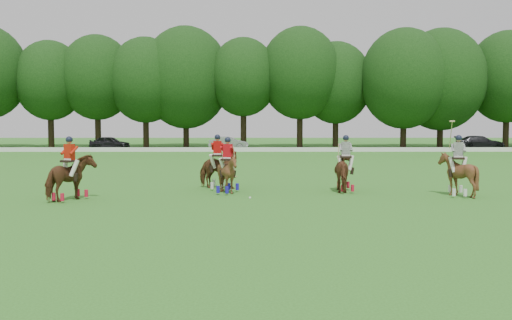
{
  "coord_description": "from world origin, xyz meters",
  "views": [
    {
      "loc": [
        1.11,
        -19.24,
        2.95
      ],
      "look_at": [
        1.23,
        4.2,
        1.4
      ],
      "focal_mm": 40.0,
      "sensor_mm": 36.0,
      "label": 1
    }
  ],
  "objects_px": {
    "car_mid": "(229,143)",
    "polo_red_b": "(218,169)",
    "car_right": "(480,143)",
    "polo_stripe_b": "(458,174)",
    "polo_stripe_a": "(346,171)",
    "car_left": "(110,143)",
    "polo_red_a": "(70,177)",
    "polo_red_c": "(228,173)",
    "polo_ball": "(250,198)"
  },
  "relations": [
    {
      "from": "polo_red_a",
      "to": "polo_stripe_a",
      "type": "bearing_deg",
      "value": 14.35
    },
    {
      "from": "polo_stripe_b",
      "to": "polo_stripe_a",
      "type": "bearing_deg",
      "value": 160.5
    },
    {
      "from": "polo_red_b",
      "to": "polo_red_c",
      "type": "distance_m",
      "value": 1.65
    },
    {
      "from": "car_right",
      "to": "car_mid",
      "type": "bearing_deg",
      "value": 93.01
    },
    {
      "from": "polo_ball",
      "to": "polo_red_c",
      "type": "bearing_deg",
      "value": 117.85
    },
    {
      "from": "car_left",
      "to": "polo_stripe_b",
      "type": "xyz_separation_m",
      "value": [
        23.74,
        -39.08,
        0.16
      ]
    },
    {
      "from": "car_right",
      "to": "polo_red_b",
      "type": "relative_size",
      "value": 2.14
    },
    {
      "from": "polo_ball",
      "to": "polo_red_b",
      "type": "bearing_deg",
      "value": 113.59
    },
    {
      "from": "car_left",
      "to": "car_right",
      "type": "distance_m",
      "value": 40.23
    },
    {
      "from": "polo_red_c",
      "to": "polo_ball",
      "type": "xyz_separation_m",
      "value": [
        0.93,
        -1.76,
        -0.8
      ]
    },
    {
      "from": "polo_red_b",
      "to": "polo_stripe_a",
      "type": "distance_m",
      "value": 5.6
    },
    {
      "from": "car_mid",
      "to": "polo_red_b",
      "type": "height_order",
      "value": "polo_red_b"
    },
    {
      "from": "polo_red_a",
      "to": "polo_stripe_a",
      "type": "distance_m",
      "value": 11.2
    },
    {
      "from": "car_mid",
      "to": "polo_ball",
      "type": "distance_m",
      "value": 40.02
    },
    {
      "from": "polo_stripe_a",
      "to": "car_mid",
      "type": "bearing_deg",
      "value": 99.98
    },
    {
      "from": "car_right",
      "to": "polo_stripe_a",
      "type": "xyz_separation_m",
      "value": [
        -20.74,
        -37.58,
        0.13
      ]
    },
    {
      "from": "polo_stripe_a",
      "to": "polo_red_b",
      "type": "bearing_deg",
      "value": 170.03
    },
    {
      "from": "car_left",
      "to": "polo_red_b",
      "type": "relative_size",
      "value": 1.78
    },
    {
      "from": "polo_stripe_a",
      "to": "car_left",
      "type": "bearing_deg",
      "value": 117.42
    },
    {
      "from": "polo_red_a",
      "to": "car_left",
      "type": "bearing_deg",
      "value": 102.09
    },
    {
      "from": "polo_red_a",
      "to": "car_mid",
      "type": "bearing_deg",
      "value": 84.0
    },
    {
      "from": "car_mid",
      "to": "polo_red_b",
      "type": "bearing_deg",
      "value": -176.35
    },
    {
      "from": "car_mid",
      "to": "car_left",
      "type": "bearing_deg",
      "value": 91.94
    },
    {
      "from": "car_left",
      "to": "car_mid",
      "type": "xyz_separation_m",
      "value": [
        12.88,
        0.0,
        -0.03
      ]
    },
    {
      "from": "car_left",
      "to": "polo_ball",
      "type": "relative_size",
      "value": 47.76
    },
    {
      "from": "polo_red_b",
      "to": "polo_stripe_b",
      "type": "xyz_separation_m",
      "value": [
        9.77,
        -2.48,
        0.02
      ]
    },
    {
      "from": "car_mid",
      "to": "polo_stripe_b",
      "type": "distance_m",
      "value": 40.56
    },
    {
      "from": "polo_red_a",
      "to": "polo_red_c",
      "type": "distance_m",
      "value": 6.24
    },
    {
      "from": "car_mid",
      "to": "polo_stripe_b",
      "type": "xyz_separation_m",
      "value": [
        10.86,
        -39.08,
        0.19
      ]
    },
    {
      "from": "car_right",
      "to": "polo_ball",
      "type": "bearing_deg",
      "value": 151.16
    },
    {
      "from": "car_mid",
      "to": "polo_red_c",
      "type": "relative_size",
      "value": 1.83
    },
    {
      "from": "polo_red_a",
      "to": "polo_ball",
      "type": "xyz_separation_m",
      "value": [
        6.78,
        0.42,
        -0.84
      ]
    },
    {
      "from": "polo_red_a",
      "to": "polo_red_b",
      "type": "xyz_separation_m",
      "value": [
        5.33,
        3.75,
        -0.01
      ]
    },
    {
      "from": "polo_red_c",
      "to": "car_right",
      "type": "bearing_deg",
      "value": 56.01
    },
    {
      "from": "polo_red_b",
      "to": "polo_red_c",
      "type": "relative_size",
      "value": 1.03
    },
    {
      "from": "polo_stripe_a",
      "to": "polo_stripe_b",
      "type": "relative_size",
      "value": 0.81
    },
    {
      "from": "car_mid",
      "to": "polo_stripe_a",
      "type": "distance_m",
      "value": 38.15
    },
    {
      "from": "polo_stripe_b",
      "to": "polo_ball",
      "type": "distance_m",
      "value": 8.41
    },
    {
      "from": "car_mid",
      "to": "polo_stripe_b",
      "type": "height_order",
      "value": "polo_stripe_b"
    },
    {
      "from": "polo_red_a",
      "to": "polo_stripe_b",
      "type": "xyz_separation_m",
      "value": [
        15.1,
        1.27,
        0.01
      ]
    },
    {
      "from": "car_right",
      "to": "polo_red_b",
      "type": "bearing_deg",
      "value": 147.36
    },
    {
      "from": "car_left",
      "to": "polo_stripe_a",
      "type": "xyz_separation_m",
      "value": [
        19.49,
        -37.58,
        0.15
      ]
    },
    {
      "from": "polo_red_b",
      "to": "polo_red_c",
      "type": "height_order",
      "value": "polo_red_b"
    },
    {
      "from": "car_mid",
      "to": "polo_red_b",
      "type": "xyz_separation_m",
      "value": [
        1.09,
        -36.6,
        0.17
      ]
    },
    {
      "from": "car_right",
      "to": "polo_stripe_b",
      "type": "distance_m",
      "value": 42.42
    },
    {
      "from": "car_right",
      "to": "polo_red_b",
      "type": "height_order",
      "value": "polo_red_b"
    },
    {
      "from": "polo_stripe_a",
      "to": "polo_red_c",
      "type": "bearing_deg",
      "value": -173.2
    },
    {
      "from": "car_right",
      "to": "polo_stripe_a",
      "type": "relative_size",
      "value": 2.15
    },
    {
      "from": "polo_red_b",
      "to": "polo_ball",
      "type": "bearing_deg",
      "value": -66.41
    },
    {
      "from": "car_right",
      "to": "polo_ball",
      "type": "xyz_separation_m",
      "value": [
        -24.8,
        -39.93,
        -0.71
      ]
    }
  ]
}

